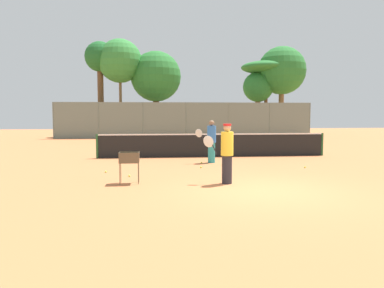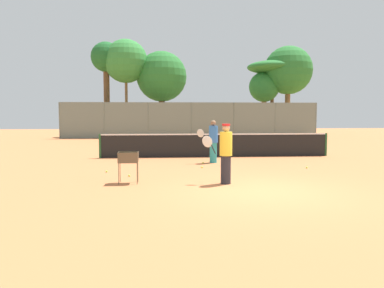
# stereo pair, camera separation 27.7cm
# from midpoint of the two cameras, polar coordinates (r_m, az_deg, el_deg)

# --- Properties ---
(ground_plane) EXTENTS (80.00, 80.00, 0.00)m
(ground_plane) POSITION_cam_midpoint_polar(r_m,az_deg,el_deg) (9.77, 9.82, -7.07)
(ground_plane) COLOR #C67242
(tennis_net) EXTENTS (10.52, 0.10, 1.07)m
(tennis_net) POSITION_cam_midpoint_polar(r_m,az_deg,el_deg) (17.11, 2.80, -0.11)
(tennis_net) COLOR #26592D
(tennis_net) RESTS_ON ground_plane
(back_fence) EXTENTS (21.05, 0.08, 2.89)m
(back_fence) POSITION_cam_midpoint_polar(r_m,az_deg,el_deg) (30.49, -1.15, 3.65)
(back_fence) COLOR slate
(back_fence) RESTS_ON ground_plane
(tree_0) EXTENTS (2.63, 2.63, 8.25)m
(tree_0) POSITION_cam_midpoint_polar(r_m,az_deg,el_deg) (34.33, -14.07, 12.26)
(tree_0) COLOR brown
(tree_0) RESTS_ON ground_plane
(tree_1) EXTENTS (4.82, 4.82, 6.99)m
(tree_1) POSITION_cam_midpoint_polar(r_m,az_deg,el_deg) (37.09, 11.05, 11.26)
(tree_1) COLOR brown
(tree_1) RESTS_ON ground_plane
(tree_2) EXTENTS (3.80, 3.80, 8.47)m
(tree_2) POSITION_cam_midpoint_polar(r_m,az_deg,el_deg) (34.01, -11.16, 12.28)
(tree_2) COLOR brown
(tree_2) RESTS_ON ground_plane
(tree_3) EXTENTS (2.89, 2.89, 5.99)m
(tree_3) POSITION_cam_midpoint_polar(r_m,az_deg,el_deg) (36.73, 9.82, 8.43)
(tree_3) COLOR brown
(tree_3) RESTS_ON ground_plane
(tree_4) EXTENTS (4.54, 4.54, 8.35)m
(tree_4) POSITION_cam_midpoint_polar(r_m,az_deg,el_deg) (37.18, 13.31, 10.78)
(tree_4) COLOR brown
(tree_4) RESTS_ON ground_plane
(tree_5) EXTENTS (4.49, 4.49, 7.56)m
(tree_5) POSITION_cam_midpoint_polar(r_m,az_deg,el_deg) (34.21, -5.76, 10.14)
(tree_5) COLOR brown
(tree_5) RESTS_ON ground_plane
(player_white_outfit) EXTENTS (0.90, 0.36, 1.71)m
(player_white_outfit) POSITION_cam_midpoint_polar(r_m,az_deg,el_deg) (15.04, 2.44, 0.47)
(player_white_outfit) COLOR teal
(player_white_outfit) RESTS_ON ground_plane
(player_red_cap) EXTENTS (0.88, 0.41, 1.69)m
(player_red_cap) POSITION_cam_midpoint_polar(r_m,az_deg,el_deg) (10.54, 4.56, -1.32)
(player_red_cap) COLOR #26262D
(player_red_cap) RESTS_ON ground_plane
(ball_cart) EXTENTS (0.56, 0.41, 0.89)m
(ball_cart) POSITION_cam_midpoint_polar(r_m,az_deg,el_deg) (10.74, -10.34, -2.42)
(ball_cart) COLOR brown
(ball_cart) RESTS_ON ground_plane
(tennis_ball_2) EXTENTS (0.07, 0.07, 0.07)m
(tennis_ball_2) POSITION_cam_midpoint_polar(r_m,az_deg,el_deg) (14.38, 4.12, -3.12)
(tennis_ball_2) COLOR #D1E54C
(tennis_ball_2) RESTS_ON ground_plane
(tennis_ball_3) EXTENTS (0.07, 0.07, 0.07)m
(tennis_ball_3) POSITION_cam_midpoint_polar(r_m,az_deg,el_deg) (14.84, 0.92, -2.87)
(tennis_ball_3) COLOR #D1E54C
(tennis_ball_3) RESTS_ON ground_plane
(tennis_ball_4) EXTENTS (0.07, 0.07, 0.07)m
(tennis_ball_4) POSITION_cam_midpoint_polar(r_m,az_deg,el_deg) (14.21, 16.31, -3.39)
(tennis_ball_4) COLOR #D1E54C
(tennis_ball_4) RESTS_ON ground_plane
(tennis_ball_5) EXTENTS (0.07, 0.07, 0.07)m
(tennis_ball_5) POSITION_cam_midpoint_polar(r_m,az_deg,el_deg) (14.02, 4.59, -3.33)
(tennis_ball_5) COLOR #D1E54C
(tennis_ball_5) RESTS_ON ground_plane
(tennis_ball_6) EXTENTS (0.07, 0.07, 0.07)m
(tennis_ball_6) POSITION_cam_midpoint_polar(r_m,az_deg,el_deg) (11.92, -10.18, -4.80)
(tennis_ball_6) COLOR #D1E54C
(tennis_ball_6) RESTS_ON ground_plane
(tennis_ball_7) EXTENTS (0.07, 0.07, 0.07)m
(tennis_ball_7) POSITION_cam_midpoint_polar(r_m,az_deg,el_deg) (13.64, 0.81, -3.53)
(tennis_ball_7) COLOR #D1E54C
(tennis_ball_7) RESTS_ON ground_plane
(tennis_ball_8) EXTENTS (0.07, 0.07, 0.07)m
(tennis_ball_8) POSITION_cam_midpoint_polar(r_m,az_deg,el_deg) (12.92, -13.61, -4.12)
(tennis_ball_8) COLOR #D1E54C
(tennis_ball_8) RESTS_ON ground_plane
(parked_car) EXTENTS (4.20, 1.70, 1.60)m
(parked_car) POSITION_cam_midpoint_polar(r_m,az_deg,el_deg) (33.68, -3.17, 2.40)
(parked_car) COLOR #3F4C8C
(parked_car) RESTS_ON ground_plane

